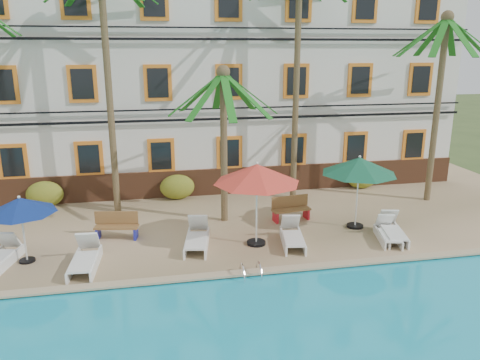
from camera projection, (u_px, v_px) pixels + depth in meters
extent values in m
plane|color=#384C23|center=(221.00, 269.00, 14.55)|extent=(100.00, 100.00, 0.00)
cube|color=tan|center=(202.00, 212.00, 19.24)|extent=(30.00, 12.00, 0.25)
cube|color=tan|center=(225.00, 274.00, 13.63)|extent=(30.00, 0.35, 0.06)
cube|color=silver|center=(188.00, 78.00, 22.57)|extent=(25.00, 6.00, 10.00)
cube|color=brown|center=(197.00, 183.00, 20.88)|extent=(25.00, 0.12, 1.20)
cube|color=orange|center=(13.00, 162.00, 19.14)|extent=(1.15, 0.10, 1.50)
cube|color=black|center=(13.00, 162.00, 19.10)|extent=(0.85, 0.04, 1.20)
cube|color=orange|center=(89.00, 159.00, 19.70)|extent=(1.15, 0.10, 1.50)
cube|color=black|center=(89.00, 159.00, 19.65)|extent=(0.85, 0.04, 1.20)
cube|color=orange|center=(161.00, 156.00, 20.26)|extent=(1.15, 0.10, 1.50)
cube|color=black|center=(161.00, 156.00, 20.21)|extent=(0.85, 0.04, 1.20)
cube|color=orange|center=(229.00, 153.00, 20.81)|extent=(1.15, 0.10, 1.50)
cube|color=black|center=(230.00, 153.00, 20.76)|extent=(0.85, 0.04, 1.20)
cube|color=orange|center=(294.00, 150.00, 21.37)|extent=(1.15, 0.10, 1.50)
cube|color=black|center=(294.00, 150.00, 21.32)|extent=(0.85, 0.04, 1.20)
cube|color=orange|center=(355.00, 147.00, 21.92)|extent=(1.15, 0.10, 1.50)
cube|color=black|center=(356.00, 148.00, 21.88)|extent=(0.85, 0.04, 1.20)
cube|color=orange|center=(414.00, 145.00, 22.48)|extent=(1.15, 0.10, 1.50)
cube|color=black|center=(414.00, 145.00, 22.43)|extent=(0.85, 0.04, 1.20)
cube|color=orange|center=(3.00, 85.00, 18.30)|extent=(1.15, 0.10, 1.50)
cube|color=black|center=(2.00, 85.00, 18.25)|extent=(0.85, 0.04, 1.20)
cube|color=orange|center=(83.00, 84.00, 18.86)|extent=(1.15, 0.10, 1.50)
cube|color=black|center=(82.00, 84.00, 18.81)|extent=(0.85, 0.04, 1.20)
cube|color=orange|center=(158.00, 83.00, 19.41)|extent=(1.15, 0.10, 1.50)
cube|color=black|center=(158.00, 83.00, 19.37)|extent=(0.85, 0.04, 1.20)
cube|color=orange|center=(229.00, 82.00, 19.97)|extent=(1.15, 0.10, 1.50)
cube|color=black|center=(229.00, 82.00, 19.92)|extent=(0.85, 0.04, 1.20)
cube|color=orange|center=(296.00, 81.00, 20.52)|extent=(1.15, 0.10, 1.50)
cube|color=black|center=(297.00, 81.00, 20.48)|extent=(0.85, 0.04, 1.20)
cube|color=orange|center=(360.00, 80.00, 21.08)|extent=(1.15, 0.10, 1.50)
cube|color=black|center=(360.00, 80.00, 21.03)|extent=(0.85, 0.04, 1.20)
cube|color=orange|center=(420.00, 79.00, 21.64)|extent=(1.15, 0.10, 1.50)
cube|color=black|center=(421.00, 79.00, 21.59)|extent=(0.85, 0.04, 1.20)
cube|color=orange|center=(154.00, 1.00, 18.54)|extent=(1.15, 0.10, 1.50)
cube|color=black|center=(154.00, 1.00, 18.50)|extent=(0.85, 0.04, 1.20)
cube|color=orange|center=(228.00, 2.00, 19.10)|extent=(1.15, 0.10, 1.50)
cube|color=black|center=(229.00, 2.00, 19.05)|extent=(0.85, 0.04, 1.20)
cube|color=orange|center=(299.00, 4.00, 19.66)|extent=(1.15, 0.10, 1.50)
cube|color=black|center=(299.00, 3.00, 19.61)|extent=(0.85, 0.04, 1.20)
cube|color=orange|center=(365.00, 5.00, 20.21)|extent=(1.15, 0.10, 1.50)
cube|color=black|center=(366.00, 5.00, 20.16)|extent=(0.85, 0.04, 1.20)
cube|color=orange|center=(428.00, 6.00, 20.77)|extent=(1.15, 0.10, 1.50)
cube|color=black|center=(428.00, 6.00, 20.72)|extent=(0.85, 0.04, 1.20)
cube|color=black|center=(195.00, 120.00, 19.97)|extent=(25.00, 0.08, 0.10)
cube|color=black|center=(195.00, 109.00, 19.85)|extent=(25.00, 0.08, 0.06)
cube|color=black|center=(193.00, 39.00, 19.07)|extent=(25.00, 0.08, 0.10)
cube|color=black|center=(193.00, 27.00, 18.95)|extent=(25.00, 0.08, 0.06)
cylinder|color=brown|center=(109.00, 94.00, 17.69)|extent=(0.26, 0.26, 9.46)
cylinder|color=brown|center=(224.00, 149.00, 17.27)|extent=(0.26, 0.26, 5.58)
sphere|color=brown|center=(223.00, 72.00, 16.51)|extent=(0.50, 0.50, 0.50)
cube|color=#176118|center=(219.00, 91.00, 17.66)|extent=(0.28, 2.01, 1.54)
cube|color=#176118|center=(202.00, 92.00, 17.25)|extent=(1.62, 1.62, 1.54)
cube|color=#176118|center=(196.00, 94.00, 16.53)|extent=(2.01, 0.28, 1.54)
cube|color=#176118|center=(206.00, 96.00, 15.92)|extent=(1.62, 1.62, 1.54)
cube|color=#176118|center=(228.00, 96.00, 15.78)|extent=(0.28, 2.01, 1.54)
cube|color=#176118|center=(247.00, 95.00, 16.19)|extent=(1.62, 1.62, 1.54)
cube|color=#176118|center=(250.00, 93.00, 16.90)|extent=(2.01, 0.28, 1.54)
cube|color=#176118|center=(239.00, 92.00, 17.51)|extent=(1.62, 1.62, 1.54)
cylinder|color=brown|center=(296.00, 87.00, 19.43)|extent=(0.26, 0.26, 9.70)
cylinder|color=brown|center=(437.00, 113.00, 19.44)|extent=(0.26, 0.26, 7.58)
sphere|color=brown|center=(448.00, 17.00, 18.41)|extent=(0.50, 0.50, 0.50)
cube|color=#176118|center=(431.00, 37.00, 19.56)|extent=(0.28, 2.01, 1.54)
cube|color=#176118|center=(419.00, 37.00, 19.15)|extent=(1.62, 1.62, 1.54)
cube|color=#176118|center=(423.00, 37.00, 18.43)|extent=(2.01, 0.28, 1.54)
cube|color=#176118|center=(440.00, 36.00, 17.82)|extent=(1.62, 1.62, 1.54)
cube|color=#176118|center=(461.00, 36.00, 17.68)|extent=(0.28, 2.01, 1.54)
cube|color=#176118|center=(473.00, 37.00, 18.08)|extent=(1.62, 1.62, 1.54)
cube|color=#176118|center=(467.00, 37.00, 18.80)|extent=(2.01, 0.28, 1.54)
cube|color=#176118|center=(450.00, 37.00, 19.41)|extent=(1.62, 1.62, 1.54)
ellipsoid|color=#2F621C|center=(45.00, 194.00, 19.39)|extent=(1.50, 0.90, 1.10)
ellipsoid|color=#2F621C|center=(177.00, 187.00, 20.41)|extent=(1.50, 0.90, 1.10)
ellipsoid|color=#2F621C|center=(362.00, 177.00, 22.01)|extent=(1.50, 0.90, 1.10)
cylinder|color=black|center=(27.00, 260.00, 14.52)|extent=(0.48, 0.48, 0.07)
cylinder|color=silver|center=(23.00, 231.00, 14.25)|extent=(0.06, 0.06, 2.06)
cone|color=navy|center=(20.00, 205.00, 14.03)|extent=(2.15, 2.15, 0.47)
sphere|color=silver|center=(19.00, 197.00, 13.96)|extent=(0.10, 0.10, 0.10)
cylinder|color=black|center=(256.00, 243.00, 15.82)|extent=(0.64, 0.64, 0.09)
cylinder|color=silver|center=(257.00, 205.00, 15.46)|extent=(0.06, 0.06, 2.76)
cone|color=red|center=(257.00, 173.00, 15.16)|extent=(2.87, 2.87, 0.63)
sphere|color=silver|center=(257.00, 163.00, 15.07)|extent=(0.10, 0.10, 0.10)
cylinder|color=black|center=(355.00, 226.00, 17.32)|extent=(0.61, 0.61, 0.09)
cylinder|color=silver|center=(357.00, 193.00, 16.98)|extent=(0.06, 0.06, 2.62)
cone|color=#135439|center=(359.00, 166.00, 16.69)|extent=(2.73, 2.73, 0.60)
sphere|color=silver|center=(360.00, 157.00, 16.60)|extent=(0.10, 0.10, 0.10)
cube|color=white|center=(8.00, 240.00, 14.73)|extent=(0.72, 0.62, 0.68)
cube|color=white|center=(9.00, 261.00, 14.19)|extent=(0.46, 1.90, 0.31)
cube|color=white|center=(83.00, 262.00, 13.71)|extent=(0.74, 1.46, 0.07)
cube|color=white|center=(88.00, 241.00, 14.58)|extent=(0.69, 0.56, 0.71)
cube|color=white|center=(74.00, 264.00, 13.98)|extent=(0.19, 2.02, 0.33)
cube|color=white|center=(96.00, 263.00, 14.06)|extent=(0.19, 2.02, 0.33)
cube|color=white|center=(196.00, 241.00, 15.21)|extent=(0.90, 1.52, 0.07)
cube|color=white|center=(198.00, 222.00, 16.10)|extent=(0.74, 0.64, 0.71)
cube|color=white|center=(187.00, 243.00, 15.52)|extent=(0.43, 2.01, 0.33)
cube|color=white|center=(207.00, 243.00, 15.53)|extent=(0.43, 2.01, 0.33)
cube|color=white|center=(294.00, 239.00, 15.43)|extent=(0.85, 1.43, 0.06)
cube|color=white|center=(290.00, 222.00, 16.26)|extent=(0.70, 0.60, 0.67)
cube|color=white|center=(283.00, 240.00, 15.72)|extent=(0.39, 1.90, 0.31)
cube|color=white|center=(302.00, 240.00, 15.74)|extent=(0.39, 1.90, 0.31)
cube|color=white|center=(390.00, 235.00, 15.78)|extent=(0.85, 1.32, 0.06)
cube|color=white|center=(384.00, 221.00, 16.53)|extent=(0.66, 0.57, 0.61)
cube|color=white|center=(379.00, 237.00, 16.06)|extent=(0.49, 1.69, 0.28)
cube|color=white|center=(396.00, 237.00, 16.03)|extent=(0.49, 1.69, 0.28)
cube|color=white|center=(394.00, 233.00, 15.93)|extent=(0.92, 1.46, 0.06)
cube|color=white|center=(388.00, 217.00, 16.76)|extent=(0.72, 0.63, 0.67)
cube|color=white|center=(383.00, 234.00, 16.24)|extent=(0.51, 1.88, 0.31)
cube|color=white|center=(401.00, 235.00, 16.21)|extent=(0.51, 1.88, 0.31)
cube|color=olive|center=(117.00, 227.00, 16.17)|extent=(1.56, 0.71, 0.06)
cube|color=olive|center=(118.00, 217.00, 16.31)|extent=(1.49, 0.33, 0.45)
cube|color=#1B2099|center=(98.00, 233.00, 16.22)|extent=(0.16, 0.46, 0.40)
cube|color=#1B2099|center=(136.00, 233.00, 16.24)|extent=(0.16, 0.46, 0.40)
cube|color=olive|center=(291.00, 210.00, 17.89)|extent=(1.55, 0.64, 0.06)
cube|color=olive|center=(289.00, 201.00, 18.02)|extent=(1.49, 0.26, 0.45)
cube|color=red|center=(275.00, 217.00, 17.76)|extent=(0.14, 0.46, 0.40)
cube|color=red|center=(306.00, 213.00, 18.16)|extent=(0.14, 0.46, 0.40)
torus|color=silver|center=(242.00, 275.00, 13.63)|extent=(0.04, 0.74, 0.74)
torus|color=silver|center=(259.00, 274.00, 13.73)|extent=(0.04, 0.74, 0.74)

